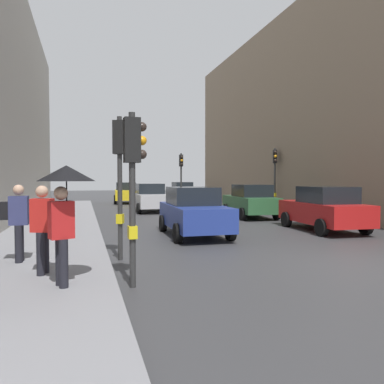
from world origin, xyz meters
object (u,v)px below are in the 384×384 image
at_px(traffic_light_near_left, 133,167).
at_px(car_yellow_taxi, 126,193).
at_px(traffic_light_near_right, 121,161).
at_px(pedestrian_with_umbrella, 65,191).
at_px(traffic_light_far_median, 181,170).
at_px(car_white_compact, 182,191).
at_px(car_blue_van, 194,211).
at_px(car_silver_hatchback, 150,198).
at_px(car_green_estate, 250,201).
at_px(pedestrian_in_red_jacket, 42,226).
at_px(car_red_sedan, 324,209).
at_px(pedestrian_with_grey_backpack, 17,218).
at_px(traffic_light_mid_street, 275,168).

distance_m(traffic_light_near_left, car_yellow_taxi, 24.64).
relative_size(traffic_light_near_right, pedestrian_with_umbrella, 1.69).
bearing_deg(traffic_light_far_median, car_white_compact, 74.82).
bearing_deg(car_blue_van, car_white_compact, 76.22).
bearing_deg(car_silver_hatchback, car_green_estate, -47.96).
xyz_separation_m(traffic_light_near_right, pedestrian_in_red_jacket, (-1.69, -1.57, -1.37)).
xyz_separation_m(car_green_estate, pedestrian_with_umbrella, (-8.87, -10.98, 0.96)).
xyz_separation_m(car_white_compact, car_red_sedan, (0.22, -21.07, 0.00)).
relative_size(car_yellow_taxi, pedestrian_with_grey_backpack, 2.44).
distance_m(car_silver_hatchback, pedestrian_with_grey_backpack, 14.78).
distance_m(traffic_light_mid_street, car_silver_hatchback, 8.12).
bearing_deg(car_red_sedan, traffic_light_near_right, -159.83).
xyz_separation_m(car_white_compact, pedestrian_in_red_jacket, (-9.71, -25.67, 0.25)).
height_order(traffic_light_near_right, car_green_estate, traffic_light_near_right).
bearing_deg(car_white_compact, pedestrian_with_grey_backpack, -113.11).
relative_size(car_yellow_taxi, car_blue_van, 1.02).
height_order(traffic_light_near_left, traffic_light_mid_street, traffic_light_mid_street).
bearing_deg(pedestrian_with_umbrella, car_blue_van, 54.80).
relative_size(car_silver_hatchback, car_green_estate, 0.97).
relative_size(car_blue_van, pedestrian_in_red_jacket, 2.41).
xyz_separation_m(traffic_light_mid_street, car_red_sedan, (-2.47, -8.30, -1.88)).
bearing_deg(car_white_compact, traffic_light_mid_street, -78.10).
bearing_deg(pedestrian_with_umbrella, car_yellow_taxi, 81.27).
height_order(car_white_compact, car_green_estate, same).
distance_m(traffic_light_far_median, pedestrian_in_red_jacket, 19.18).
height_order(traffic_light_near_right, car_red_sedan, traffic_light_near_right).
distance_m(car_silver_hatchback, car_green_estate, 6.78).
relative_size(traffic_light_near_left, pedestrian_with_grey_backpack, 1.87).
height_order(pedestrian_with_umbrella, pedestrian_with_grey_backpack, pedestrian_with_umbrella).
height_order(car_red_sedan, pedestrian_in_red_jacket, pedestrian_in_red_jacket).
relative_size(traffic_light_far_median, traffic_light_near_left, 1.18).
height_order(traffic_light_mid_street, pedestrian_with_grey_backpack, traffic_light_mid_street).
bearing_deg(pedestrian_in_red_jacket, car_green_estate, 47.00).
bearing_deg(car_green_estate, traffic_light_mid_street, 43.23).
bearing_deg(traffic_light_mid_street, car_yellow_taxi, 127.29).
xyz_separation_m(traffic_light_near_right, pedestrian_with_umbrella, (-1.22, -2.54, -0.66)).
relative_size(car_blue_van, car_green_estate, 0.98).
height_order(traffic_light_near_left, pedestrian_with_umbrella, traffic_light_near_left).
relative_size(car_red_sedan, pedestrian_with_umbrella, 2.02).
distance_m(car_silver_hatchback, car_yellow_taxi, 8.58).
xyz_separation_m(car_red_sedan, pedestrian_with_grey_backpack, (-10.61, -3.28, 0.29)).
xyz_separation_m(car_blue_van, pedestrian_with_grey_backpack, (-5.30, -3.59, 0.29)).
relative_size(car_green_estate, pedestrian_in_red_jacket, 2.44).
xyz_separation_m(car_silver_hatchback, pedestrian_with_umbrella, (-4.33, -16.01, 0.96)).
height_order(traffic_light_near_left, car_green_estate, traffic_light_near_left).
distance_m(car_blue_van, pedestrian_in_red_jacket, 6.75).
xyz_separation_m(car_silver_hatchback, car_green_estate, (4.54, -5.03, 0.00)).
xyz_separation_m(car_white_compact, car_green_estate, (-0.37, -15.65, 0.00)).
height_order(car_yellow_taxi, pedestrian_with_umbrella, pedestrian_with_umbrella).
bearing_deg(pedestrian_with_grey_backpack, car_yellow_taxi, 77.54).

